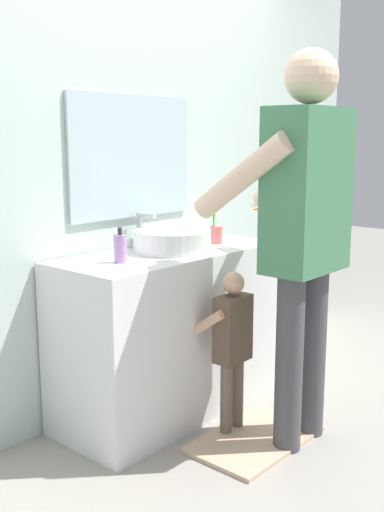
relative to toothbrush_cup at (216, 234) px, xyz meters
name	(u,v)px	position (x,y,z in m)	size (l,w,h in m)	color
ground_plane	(214,425)	(-0.33, -0.26, -0.92)	(14.00, 14.00, 0.00)	#9E998E
back_wall	(126,153)	(-0.33, 0.36, 0.43)	(4.40, 0.10, 2.70)	silver
vanity_cabinet	(171,332)	(-0.33, 0.04, -0.49)	(1.26, 0.54, 0.86)	white
sink_basin	(173,240)	(-0.33, 0.02, 0.00)	(0.39, 0.39, 0.11)	white
faucet	(141,231)	(-0.33, 0.25, 0.03)	(0.18, 0.14, 0.18)	#B7BABF
toothbrush_cup	(216,234)	(0.00, 0.00, 0.00)	(0.07, 0.07, 0.21)	#D86666
soap_bottle	(120,248)	(-0.70, 0.01, 0.01)	(0.06, 0.06, 0.17)	#B27FC6
bath_mat	(255,439)	(-0.33, -0.51, -0.91)	(0.64, 0.40, 0.02)	#CCAD8E
child_toddler	(231,338)	(-0.33, -0.37, -0.43)	(0.25, 0.25, 0.81)	#6B5B4C
adult_parent	(303,216)	(-0.18, -0.65, 0.17)	(0.56, 0.59, 1.81)	#47474C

